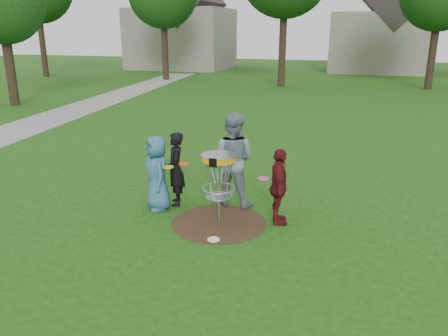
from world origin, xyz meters
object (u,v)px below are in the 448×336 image
(player_black, at_px, (176,169))
(disc_golf_basket, at_px, (219,172))
(player_grey, at_px, (233,159))
(player_maroon, at_px, (279,187))
(player_blue, at_px, (157,173))

(player_black, relative_size, disc_golf_basket, 1.11)
(player_grey, xyz_separation_m, player_maroon, (1.09, -0.66, -0.25))
(player_maroon, distance_m, disc_golf_basket, 1.14)
(player_grey, relative_size, disc_golf_basket, 1.41)
(player_black, height_order, player_grey, player_grey)
(player_blue, relative_size, disc_golf_basket, 1.10)
(player_blue, height_order, disc_golf_basket, player_blue)
(player_black, bearing_deg, disc_golf_basket, 35.58)
(player_maroon, bearing_deg, player_blue, 75.50)
(disc_golf_basket, bearing_deg, player_black, 151.23)
(player_grey, distance_m, disc_golf_basket, 1.00)
(player_blue, height_order, player_grey, player_grey)
(player_blue, height_order, player_maroon, player_blue)
(player_black, relative_size, player_grey, 0.79)
(player_black, height_order, player_maroon, player_black)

